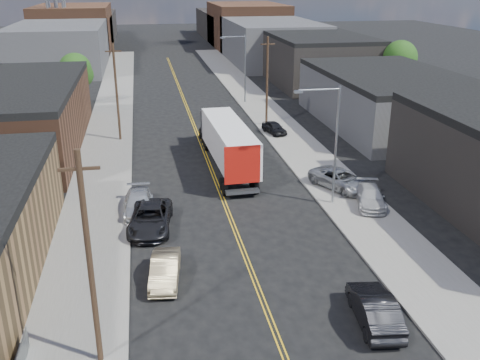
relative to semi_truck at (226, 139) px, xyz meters
name	(u,v)px	position (x,y,z in m)	size (l,w,h in m)	color
ground	(186,105)	(-1.50, 24.65, -2.43)	(260.00, 260.00, 0.00)	black
centerline	(198,136)	(-1.50, 9.65, -2.42)	(0.32, 120.00, 0.01)	gold
sidewalk_left	(108,140)	(-11.00, 9.65, -2.35)	(5.00, 140.00, 0.15)	slate
sidewalk_right	(284,131)	(8.00, 9.65, -2.35)	(5.00, 140.00, 0.15)	slate
warehouse_brown	(16,116)	(-19.50, 8.65, 0.87)	(12.00, 26.00, 6.60)	#4D2E1F
industrial_right_b	(388,99)	(20.50, 10.65, 0.62)	(14.00, 24.00, 6.10)	#333335
industrial_right_c	(317,59)	(20.50, 36.65, 1.37)	(14.00, 22.00, 7.60)	black
skyline_left_a	(61,46)	(-21.50, 59.65, 1.57)	(16.00, 30.00, 8.00)	#333335
skyline_right_a	(271,42)	(18.50, 59.65, 1.57)	(16.00, 30.00, 8.00)	#333335
skyline_left_b	(74,28)	(-21.50, 84.65, 2.57)	(16.00, 26.00, 10.00)	#4D2E1F
skyline_right_b	(247,26)	(18.50, 84.65, 2.57)	(16.00, 26.00, 10.00)	#4D2E1F
skyline_left_c	(83,27)	(-21.50, 104.65, 1.07)	(16.00, 40.00, 7.00)	black
skyline_right_c	(233,25)	(18.50, 104.65, 1.07)	(16.00, 40.00, 7.00)	black
streetlight_near	(331,137)	(6.10, -10.35, 2.90)	(3.39, 0.25, 9.00)	gray
streetlight_far	(242,63)	(6.10, 24.65, 2.90)	(3.39, 0.25, 9.00)	gray
utility_pole_left_near	(90,261)	(-9.70, -25.35, 2.71)	(1.60, 0.26, 10.00)	black
utility_pole_left_far	(117,92)	(-9.70, 9.65, 2.71)	(1.60, 0.26, 10.00)	black
utility_pole_right	(267,81)	(6.70, 12.65, 2.71)	(1.60, 0.26, 10.00)	black
tree_left_far	(76,72)	(-15.44, 26.65, 2.14)	(4.35, 4.20, 6.97)	black
tree_right_far	(400,60)	(28.56, 24.65, 2.75)	(4.85, 4.76, 7.91)	black
semi_truck	(226,139)	(0.00, 0.00, 0.00)	(3.22, 16.33, 4.26)	silver
car_left_b	(165,270)	(-6.50, -19.06, -1.70)	(1.53, 4.40, 1.45)	#877858
car_left_c	(150,218)	(-7.13, -12.15, -1.61)	(2.71, 5.87, 1.63)	black
car_left_d	(139,204)	(-7.90, -9.35, -1.68)	(2.08, 5.12, 1.48)	silver
car_right_oncoming	(374,308)	(3.50, -24.81, -1.61)	(1.72, 4.94, 1.63)	black
car_right_lot_a	(340,179)	(8.09, -7.68, -1.51)	(2.54, 5.50, 1.53)	#A2A4A7
car_right_lot_b	(370,197)	(9.07, -11.34, -1.59)	(1.93, 4.74, 1.38)	#B0B0B0
car_right_lot_c	(274,128)	(6.70, 8.87, -1.64)	(1.50, 3.74, 1.27)	black
car_ahead_truck	(216,136)	(0.00, 6.65, -1.61)	(2.70, 5.86, 1.63)	black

